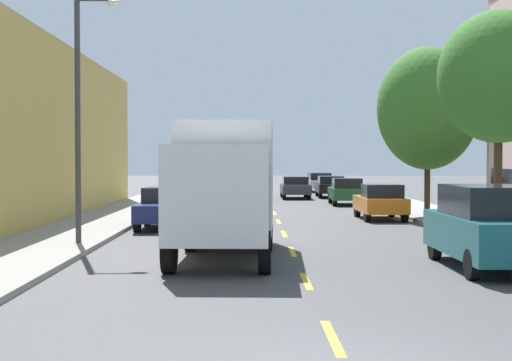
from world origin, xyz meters
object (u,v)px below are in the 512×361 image
object	(u,v)px
street_tree_second	(499,77)
street_tree_third	(428,108)
parked_hatchback_red	(206,184)
moving_charcoal_sedan	(295,187)
parked_hatchback_forest	(346,191)
parked_wagon_silver	(319,182)
parked_hatchback_navy	(164,208)
parked_sedan_black	(330,186)
parked_sedan_white	(185,195)
street_lamp	(83,100)
parked_suv_teal	(489,226)
delivery_box_truck	(226,182)
parked_wagon_sky	(198,186)
parked_hatchback_orange	(380,202)

from	to	relation	value
street_tree_second	street_tree_third	distance (m)	9.13
parked_hatchback_red	moving_charcoal_sedan	world-z (taller)	parked_hatchback_red
parked_hatchback_forest	parked_wagon_silver	world-z (taller)	same
parked_hatchback_red	parked_hatchback_navy	xyz separation A→B (m)	(0.04, -27.95, 0.00)
parked_hatchback_red	street_tree_third	bearing A→B (deg)	-65.44
parked_sedan_black	parked_sedan_white	bearing A→B (deg)	-125.19
street_lamp	parked_hatchback_forest	xyz separation A→B (m)	(10.19, 20.36, -3.49)
street_lamp	parked_suv_teal	distance (m)	11.66
street_lamp	delivery_box_truck	distance (m)	5.16
parked_hatchback_navy	parked_suv_teal	distance (m)	13.49
street_lamp	parked_wagon_sky	distance (m)	27.14
parked_hatchback_red	parked_suv_teal	distance (m)	39.23
parked_sedan_white	parked_hatchback_orange	xyz separation A→B (m)	(8.82, -6.39, 0.01)
parked_suv_teal	parked_hatchback_forest	size ratio (longest dim) A/B	1.19
parked_hatchback_red	moving_charcoal_sedan	xyz separation A→B (m)	(6.17, -6.56, -0.01)
parked_suv_teal	parked_wagon_sky	distance (m)	32.43
parked_sedan_white	moving_charcoal_sedan	distance (m)	12.58
parked_hatchback_red	parked_hatchback_orange	distance (m)	25.40
delivery_box_truck	parked_sedan_black	distance (m)	31.46
street_tree_second	moving_charcoal_sedan	xyz separation A→B (m)	(-4.60, 26.14, -4.29)
parked_hatchback_red	delivery_box_truck	bearing A→B (deg)	-85.89
street_tree_second	delivery_box_truck	distance (m)	9.34
street_tree_second	parked_suv_teal	size ratio (longest dim) A/B	1.44
parked_sedan_white	parked_hatchback_forest	size ratio (longest dim) A/B	1.12
street_tree_third	parked_hatchback_orange	distance (m)	4.46
parked_sedan_white	parked_wagon_sky	bearing A→B (deg)	90.06
delivery_box_truck	street_tree_second	bearing A→B (deg)	21.67
street_lamp	parked_sedan_black	distance (m)	30.78
parked_hatchback_navy	street_tree_second	bearing A→B (deg)	-23.86
street_tree_second	parked_hatchback_orange	world-z (taller)	street_tree_second
parked_hatchback_orange	parked_wagon_sky	world-z (taller)	same
street_lamp	parked_sedan_white	size ratio (longest dim) A/B	1.57
parked_sedan_black	parked_hatchback_orange	bearing A→B (deg)	-89.71
parked_sedan_white	delivery_box_truck	bearing A→B (deg)	-81.77
parked_hatchback_red	parked_sedan_white	bearing A→B (deg)	-90.29
street_tree_second	street_tree_third	size ratio (longest dim) A/B	0.97
parked_hatchback_forest	parked_hatchback_orange	bearing A→B (deg)	-89.32
parked_hatchback_forest	moving_charcoal_sedan	distance (m)	7.42
parked_sedan_white	moving_charcoal_sedan	size ratio (longest dim) A/B	1.01
street_tree_third	parked_wagon_silver	distance (m)	27.61
parked_suv_teal	parked_sedan_black	bearing A→B (deg)	90.20
parked_hatchback_orange	parked_wagon_silver	xyz separation A→B (m)	(-0.07, 27.53, 0.05)
parked_sedan_black	parked_hatchback_red	bearing A→B (deg)	149.44
parked_hatchback_navy	parked_hatchback_red	bearing A→B (deg)	90.08
street_tree_second	parked_hatchback_forest	size ratio (longest dim) A/B	1.72
street_tree_second	parked_sedan_white	world-z (taller)	street_tree_second
delivery_box_truck	parked_hatchback_red	distance (m)	36.06
parked_sedan_black	parked_hatchback_navy	bearing A→B (deg)	-110.61
parked_wagon_sky	parked_sedan_black	distance (m)	8.95
parked_suv_teal	parked_hatchback_red	bearing A→B (deg)	102.88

